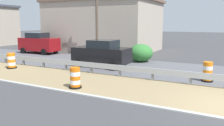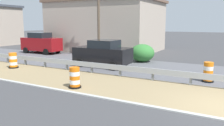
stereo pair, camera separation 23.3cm
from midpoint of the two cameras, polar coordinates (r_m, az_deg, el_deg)
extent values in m
cube|color=#ADADA8|center=(8.81, 26.41, -12.53)|extent=(0.20, 120.00, 0.11)
cube|color=slate|center=(12.78, 19.40, -3.64)|extent=(0.12, 0.12, 0.70)
cube|color=slate|center=(13.25, 10.56, -2.78)|extent=(0.12, 0.12, 0.70)
cube|color=slate|center=(14.02, 2.52, -1.93)|extent=(0.12, 0.12, 0.70)
cube|color=slate|center=(15.03, -4.56, -1.15)|extent=(0.12, 0.12, 0.70)
cube|color=slate|center=(16.24, -10.67, -0.46)|extent=(0.12, 0.12, 0.70)
cube|color=slate|center=(17.62, -15.87, 0.13)|extent=(0.12, 0.12, 0.70)
cube|color=slate|center=(19.12, -20.29, 0.63)|extent=(0.12, 0.12, 0.70)
cube|color=slate|center=(20.71, -24.04, 1.05)|extent=(0.12, 0.12, 0.70)
cylinder|color=orange|center=(13.87, 23.00, -3.86)|extent=(0.50, 0.50, 0.22)
cylinder|color=white|center=(13.82, 23.06, -2.96)|extent=(0.50, 0.50, 0.22)
cylinder|color=orange|center=(13.78, 23.13, -2.07)|extent=(0.50, 0.50, 0.22)
cylinder|color=white|center=(13.73, 23.19, -1.17)|extent=(0.50, 0.50, 0.22)
cylinder|color=orange|center=(13.70, 23.25, -0.26)|extent=(0.50, 0.50, 0.22)
cylinder|color=black|center=(13.88, 22.98, -4.14)|extent=(0.63, 0.63, 0.08)
cylinder|color=orange|center=(11.76, -8.58, -5.56)|extent=(0.51, 0.51, 0.21)
cylinder|color=white|center=(11.70, -8.61, -4.57)|extent=(0.51, 0.51, 0.21)
cylinder|color=orange|center=(11.65, -8.64, -3.57)|extent=(0.51, 0.51, 0.21)
cylinder|color=white|center=(11.61, -8.66, -2.57)|extent=(0.51, 0.51, 0.21)
cylinder|color=orange|center=(11.57, -8.69, -1.55)|extent=(0.51, 0.51, 0.21)
cylinder|color=black|center=(11.78, -8.58, -5.87)|extent=(0.64, 0.64, 0.08)
cylinder|color=orange|center=(18.13, -22.80, -0.77)|extent=(0.55, 0.55, 0.22)
cylinder|color=white|center=(18.10, -22.85, -0.08)|extent=(0.55, 0.55, 0.22)
cylinder|color=orange|center=(18.06, -22.89, 0.60)|extent=(0.55, 0.55, 0.22)
cylinder|color=white|center=(18.03, -22.94, 1.30)|extent=(0.55, 0.55, 0.22)
cylinder|color=orange|center=(18.01, -22.99, 1.99)|extent=(0.55, 0.55, 0.22)
cylinder|color=black|center=(18.15, -22.79, -0.99)|extent=(0.69, 0.69, 0.08)
cube|color=maroon|center=(25.96, -16.78, 4.51)|extent=(1.78, 4.44, 1.33)
cube|color=black|center=(26.02, -17.16, 6.59)|extent=(1.58, 2.05, 0.56)
cylinder|color=black|center=(25.66, -13.02, 3.12)|extent=(0.23, 0.64, 0.64)
cylinder|color=black|center=(24.39, -15.70, 2.67)|extent=(0.23, 0.64, 0.64)
cylinder|color=black|center=(27.67, -17.59, 3.38)|extent=(0.23, 0.64, 0.64)
cylinder|color=black|center=(26.49, -20.27, 2.97)|extent=(0.23, 0.64, 0.64)
cube|color=black|center=(17.14, -1.98, 2.02)|extent=(1.94, 4.21, 1.11)
cube|color=black|center=(16.97, -1.50, 4.78)|extent=(1.72, 1.95, 0.56)
cylinder|color=black|center=(17.19, -7.53, 0.08)|extent=(0.23, 0.64, 0.64)
cylinder|color=black|center=(18.73, -4.18, 0.94)|extent=(0.23, 0.64, 0.64)
cylinder|color=black|center=(15.76, 0.67, -0.71)|extent=(0.23, 0.64, 0.64)
cylinder|color=black|center=(17.43, 3.52, 0.28)|extent=(0.23, 0.64, 0.64)
cube|color=#AD9E8E|center=(27.80, -1.24, 8.91)|extent=(8.35, 11.97, 5.52)
cube|color=brown|center=(27.91, -1.26, 14.89)|extent=(8.68, 12.45, 0.30)
cylinder|color=brown|center=(21.38, -3.02, 12.44)|extent=(0.24, 0.24, 8.37)
ellipsoid|color=#337533|center=(19.50, 7.83, 2.48)|extent=(2.01, 2.01, 1.48)
camera|label=1|loc=(0.12, -89.48, 0.09)|focal=37.01mm
camera|label=2|loc=(0.12, 90.52, -0.09)|focal=37.01mm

